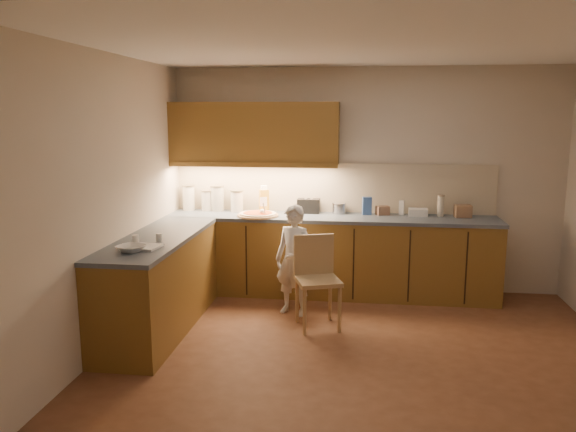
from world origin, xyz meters
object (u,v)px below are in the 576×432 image
Objects in this scene: child at (294,260)px; oil_jug at (264,200)px; pizza_on_board at (258,214)px; wooden_chair at (316,274)px; toaster at (309,206)px.

oil_jug is (-0.46, 0.84, 0.49)m from child.
oil_jug is at bearing 84.07° from pizza_on_board.
pizza_on_board is 0.53× the size of wooden_chair.
pizza_on_board is at bearing 151.93° from child.
toaster is (0.55, 0.29, 0.06)m from pizza_on_board.
child reaches higher than toaster.
oil_jug reaches higher than pizza_on_board.
pizza_on_board is 0.28m from oil_jug.
oil_jug is 0.53m from toaster.
child is 4.38× the size of toaster.
pizza_on_board is 1.79× the size of toaster.
oil_jug reaches higher than wooden_chair.
pizza_on_board is 1.23m from wooden_chair.
child is at bearing 112.99° from wooden_chair.
child is 1.29× the size of wooden_chair.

